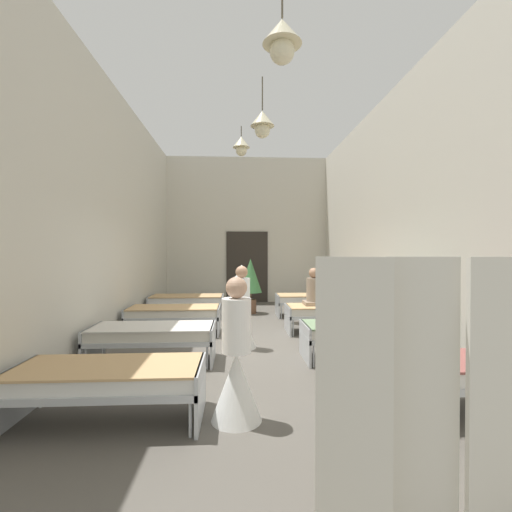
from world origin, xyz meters
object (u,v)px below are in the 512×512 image
potted_plant (250,279)px  nurse_near_aisle (242,318)px  bed_right_row_3 (312,299)px  patient_seated_primary (314,291)px  bed_right_row_1 (362,332)px  privacy_screen (425,406)px  bed_right_row_2 (331,312)px  bed_left_row_2 (174,313)px  bed_left_row_0 (109,378)px  bed_right_row_0 (426,372)px  bed_left_row_1 (153,334)px  nurse_mid_aisle (236,369)px  bed_left_row_3 (187,300)px

potted_plant → nurse_near_aisle: bearing=-94.8°
bed_right_row_3 → patient_seated_primary: 1.90m
bed_right_row_1 → privacy_screen: privacy_screen is taller
patient_seated_primary → privacy_screen: bearing=-96.1°
bed_right_row_2 → bed_left_row_2: bearing=180.0°
bed_right_row_2 → privacy_screen: privacy_screen is taller
bed_right_row_1 → privacy_screen: (-0.95, -3.61, 0.41)m
bed_left_row_2 → bed_left_row_0: bearing=-90.0°
potted_plant → bed_right_row_2: bearing=-55.6°
bed_right_row_0 → bed_right_row_2: same height
bed_left_row_1 → bed_right_row_3: 5.05m
bed_right_row_0 → privacy_screen: bearing=-119.0°
bed_left_row_0 → privacy_screen: bearing=-35.8°
bed_right_row_2 → bed_right_row_3: same height
bed_right_row_0 → bed_right_row_2: size_ratio=1.00×
patient_seated_primary → bed_right_row_3: bearing=79.1°
bed_right_row_1 → potted_plant: potted_plant is taller
bed_left_row_0 → bed_left_row_1: size_ratio=1.00×
bed_left_row_2 → privacy_screen: bearing=-66.7°
bed_left_row_2 → nurse_mid_aisle: size_ratio=1.28×
bed_right_row_2 → nurse_near_aisle: bearing=-149.5°
bed_right_row_2 → bed_left_row_1: bearing=-150.2°
bed_right_row_2 → potted_plant: (-1.63, 2.38, 0.53)m
bed_left_row_2 → bed_left_row_3: (0.00, 1.90, 0.00)m
bed_right_row_1 → bed_right_row_3: size_ratio=1.00×
nurse_near_aisle → nurse_mid_aisle: (-0.09, -2.72, 0.00)m
bed_right_row_0 → bed_right_row_3: 5.70m
bed_right_row_2 → bed_left_row_3: size_ratio=1.00×
bed_left_row_0 → patient_seated_primary: patient_seated_primary is taller
bed_left_row_3 → bed_left_row_1: bearing=-90.0°
bed_right_row_3 → nurse_mid_aisle: bearing=-109.3°
bed_right_row_1 → privacy_screen: size_ratio=1.12×
bed_left_row_3 → potted_plant: size_ratio=1.25×
bed_left_row_0 → patient_seated_primary: size_ratio=2.37×
bed_left_row_0 → bed_right_row_2: 5.05m
bed_right_row_3 → privacy_screen: bearing=-97.3°
bed_left_row_0 → bed_right_row_0: size_ratio=1.00×
patient_seated_primary → privacy_screen: size_ratio=0.47×
bed_left_row_3 → nurse_near_aisle: size_ratio=1.28×
bed_left_row_3 → privacy_screen: privacy_screen is taller
potted_plant → privacy_screen: (0.68, -7.89, -0.12)m
bed_left_row_2 → potted_plant: 2.97m
bed_left_row_0 → bed_right_row_3: size_ratio=1.00×
nurse_near_aisle → potted_plant: size_ratio=0.98×
bed_left_row_1 → bed_right_row_2: same height
bed_right_row_1 → potted_plant: size_ratio=1.25×
bed_left_row_0 → patient_seated_primary: (2.97, 3.88, 0.43)m
bed_left_row_1 → privacy_screen: privacy_screen is taller
bed_right_row_3 → bed_right_row_2: bearing=-90.0°
nurse_mid_aisle → potted_plant: bearing=21.2°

